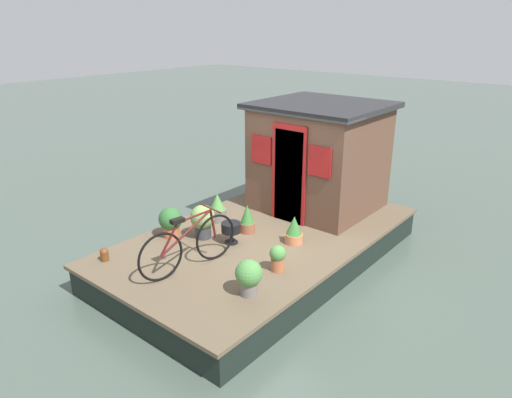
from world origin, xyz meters
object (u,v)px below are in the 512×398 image
object	(u,v)px
potted_plant_basil	(171,221)
charcoal_grill	(231,228)
potted_plant_mint	(278,257)
mooring_bollard	(104,254)
potted_plant_ivy	(218,208)
bicycle	(189,244)
potted_plant_geranium	(203,220)
potted_plant_sage	(294,230)
houseboat_cabin	(319,156)
potted_plant_fern	(249,276)
potted_plant_rosemary	(247,219)

from	to	relation	value
potted_plant_basil	charcoal_grill	world-z (taller)	potted_plant_basil
potted_plant_mint	mooring_bollard	distance (m)	2.66
potted_plant_ivy	mooring_bollard	bearing A→B (deg)	173.70
bicycle	potted_plant_geranium	size ratio (longest dim) A/B	2.88
bicycle	potted_plant_sage	bearing A→B (deg)	-21.71
potted_plant_ivy	charcoal_grill	xyz separation A→B (m)	(-0.54, -0.83, 0.01)
bicycle	potted_plant_basil	world-z (taller)	bicycle
charcoal_grill	potted_plant_basil	bearing A→B (deg)	116.27
bicycle	potted_plant_basil	distance (m)	1.22
houseboat_cabin	potted_plant_geranium	bearing A→B (deg)	164.38
potted_plant_mint	potted_plant_geranium	size ratio (longest dim) A/B	0.68
bicycle	potted_plant_ivy	xyz separation A→B (m)	(1.58, 0.95, -0.15)
bicycle	potted_plant_fern	bearing A→B (deg)	-89.30
houseboat_cabin	potted_plant_ivy	size ratio (longest dim) A/B	4.39
potted_plant_geranium	potted_plant_basil	world-z (taller)	potted_plant_geranium
potted_plant_rosemary	charcoal_grill	bearing A→B (deg)	-171.00
potted_plant_fern	potted_plant_geranium	bearing A→B (deg)	63.59
houseboat_cabin	charcoal_grill	distance (m)	2.46
houseboat_cabin	potted_plant_mint	world-z (taller)	houseboat_cabin
potted_plant_sage	potted_plant_geranium	distance (m)	1.54
potted_plant_basil	charcoal_grill	size ratio (longest dim) A/B	1.46
potted_plant_sage	potted_plant_mint	xyz separation A→B (m)	(-0.91, -0.35, -0.01)
bicycle	mooring_bollard	distance (m)	1.40
potted_plant_sage	potted_plant_ivy	bearing A→B (deg)	94.15
houseboat_cabin	potted_plant_fern	size ratio (longest dim) A/B	4.51
houseboat_cabin	potted_plant_ivy	distance (m)	2.20
bicycle	potted_plant_rosemary	bearing A→B (deg)	7.48
potted_plant_ivy	potted_plant_geranium	size ratio (longest dim) A/B	0.89
mooring_bollard	potted_plant_mint	bearing A→B (deg)	-56.94
potted_plant_fern	mooring_bollard	xyz separation A→B (m)	(-0.68, 2.33, -0.17)
houseboat_cabin	potted_plant_sage	distance (m)	1.95
potted_plant_rosemary	potted_plant_geranium	size ratio (longest dim) A/B	0.86
bicycle	potted_plant_mint	world-z (taller)	bicycle
potted_plant_mint	potted_plant_geranium	bearing A→B (deg)	86.52
houseboat_cabin	bicycle	distance (m)	3.42
charcoal_grill	potted_plant_geranium	bearing A→B (deg)	106.24
potted_plant_fern	potted_plant_ivy	world-z (taller)	potted_plant_ivy
potted_plant_geranium	mooring_bollard	world-z (taller)	potted_plant_geranium
potted_plant_fern	potted_plant_ivy	bearing A→B (deg)	53.11
bicycle	potted_plant_basil	size ratio (longest dim) A/B	3.21
houseboat_cabin	potted_plant_basil	xyz separation A→B (m)	(-2.80, 1.14, -0.75)
potted_plant_rosemary	mooring_bollard	bearing A→B (deg)	155.58
potted_plant_sage	bicycle	bearing A→B (deg)	158.29
bicycle	potted_plant_mint	distance (m)	1.31
potted_plant_rosemary	potted_plant_geranium	world-z (taller)	potted_plant_geranium
potted_plant_sage	charcoal_grill	xyz separation A→B (m)	(-0.66, 0.80, 0.04)
potted_plant_mint	charcoal_grill	distance (m)	1.18
bicycle	potted_plant_rosemary	size ratio (longest dim) A/B	3.33
potted_plant_rosemary	mooring_bollard	xyz separation A→B (m)	(-2.20, 1.00, -0.13)
bicycle	mooring_bollard	xyz separation A→B (m)	(-0.66, 1.20, -0.29)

